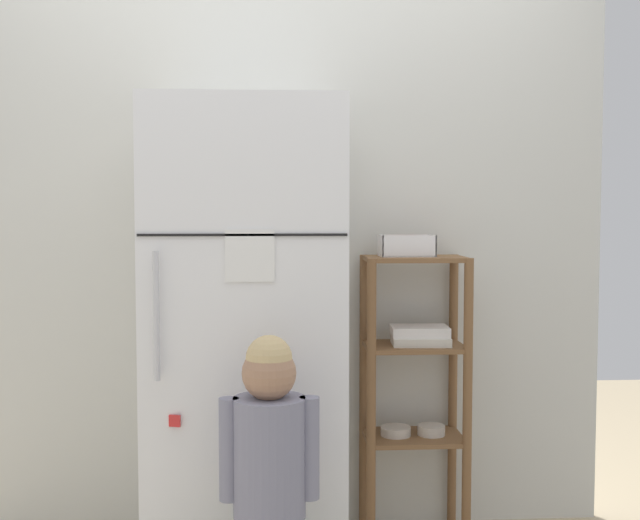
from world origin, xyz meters
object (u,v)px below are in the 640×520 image
at_px(refrigerator, 247,337).
at_px(pantry_shelf_unit, 415,371).
at_px(child_standing, 269,457).
at_px(fruit_bin, 406,247).

distance_m(refrigerator, pantry_shelf_unit, 0.70).
bearing_deg(child_standing, refrigerator, 98.97).
relative_size(refrigerator, pantry_shelf_unit, 1.50).
bearing_deg(child_standing, pantry_shelf_unit, 51.45).
distance_m(child_standing, fruit_bin, 1.07).
xyz_separation_m(refrigerator, child_standing, (0.08, -0.52, -0.28)).
distance_m(refrigerator, child_standing, 0.60).
xyz_separation_m(child_standing, pantry_shelf_unit, (0.57, 0.71, 0.11)).
bearing_deg(pantry_shelf_unit, refrigerator, -163.85).
height_order(pantry_shelf_unit, fruit_bin, fruit_bin).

